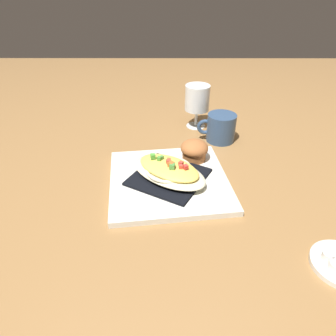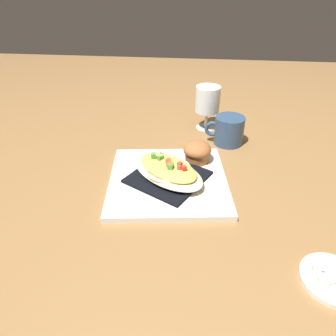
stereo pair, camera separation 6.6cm
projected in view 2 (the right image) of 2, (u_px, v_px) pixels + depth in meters
The scene contains 10 objects.
ground_plane at pixel (168, 183), 0.77m from camera, with size 2.60×2.60×0.00m, color olive.
square_plate at pixel (168, 180), 0.77m from camera, with size 0.29×0.29×0.02m, color white.
folded_napkin at pixel (168, 177), 0.76m from camera, with size 0.17×0.17×0.01m, color black.
gratin_dish at pixel (168, 170), 0.75m from camera, with size 0.22×0.23×0.05m.
muffin at pixel (197, 152), 0.81m from camera, with size 0.08×0.08×0.06m.
coffee_mug at pixel (228, 132), 0.93m from camera, with size 0.09×0.12×0.09m.
stemmed_glass at pixel (207, 101), 0.99m from camera, with size 0.08×0.08×0.14m.
creamer_saucer at pixel (333, 280), 0.52m from camera, with size 0.11×0.11×0.01m, color silver.
creamer_cup_0 at pixel (319, 270), 0.52m from camera, with size 0.02×0.02×0.02m, color white.
creamer_cup_1 at pixel (325, 280), 0.51m from camera, with size 0.02×0.02×0.02m, color white.
Camera 2 is at (-0.62, -0.07, 0.46)m, focal length 32.18 mm.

